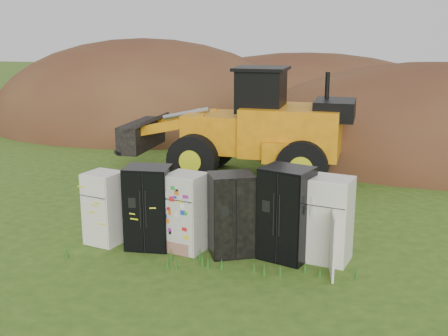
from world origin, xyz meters
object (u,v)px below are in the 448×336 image
at_px(wheel_loader, 233,123).
at_px(fridge_black_right, 286,213).
at_px(fridge_open_door, 331,220).
at_px(fridge_leftmost, 104,208).
at_px(fridge_dark_mid, 231,214).
at_px(fridge_black_side, 149,207).
at_px(fridge_sticker, 186,212).

bearing_deg(wheel_loader, fridge_black_right, -66.56).
distance_m(fridge_black_right, wheel_loader, 6.53).
relative_size(fridge_open_door, wheel_loader, 0.24).
bearing_deg(fridge_leftmost, fridge_dark_mid, 14.11).
distance_m(fridge_black_side, fridge_sticker, 0.82).
distance_m(fridge_leftmost, fridge_sticker, 1.84).
distance_m(fridge_sticker, fridge_black_right, 2.08).
relative_size(fridge_black_right, wheel_loader, 0.27).
xyz_separation_m(fridge_sticker, fridge_dark_mid, (0.96, -0.01, 0.03)).
bearing_deg(fridge_black_side, fridge_open_door, -2.29).
bearing_deg(fridge_dark_mid, wheel_loader, 76.82).
xyz_separation_m(fridge_black_side, fridge_black_right, (2.89, 0.02, 0.07)).
distance_m(fridge_leftmost, fridge_black_side, 1.03).
height_order(fridge_dark_mid, fridge_black_right, fridge_black_right).
relative_size(fridge_black_side, fridge_sticker, 1.07).
height_order(fridge_black_right, fridge_open_door, fridge_black_right).
bearing_deg(fridge_black_right, fridge_dark_mid, -158.15).
relative_size(fridge_leftmost, fridge_black_right, 0.83).
relative_size(fridge_dark_mid, fridge_black_right, 0.90).
bearing_deg(fridge_black_side, fridge_sticker, -2.79).
bearing_deg(fridge_dark_mid, fridge_black_side, 155.79).
relative_size(fridge_leftmost, fridge_dark_mid, 0.92).
distance_m(fridge_dark_mid, fridge_black_right, 1.12).
height_order(fridge_black_side, fridge_open_door, fridge_black_side).
relative_size(fridge_black_side, fridge_dark_mid, 1.03).
bearing_deg(fridge_black_side, fridge_dark_mid, -3.32).
height_order(fridge_leftmost, fridge_dark_mid, fridge_dark_mid).
height_order(fridge_leftmost, fridge_open_door, fridge_open_door).
bearing_deg(fridge_leftmost, wheel_loader, 89.90).
distance_m(fridge_black_right, fridge_open_door, 0.88).
bearing_deg(fridge_leftmost, fridge_black_right, 14.69).
bearing_deg(wheel_loader, fridge_leftmost, -102.24).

